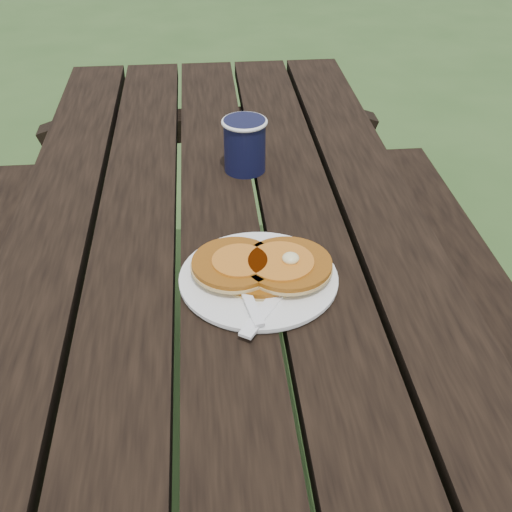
{
  "coord_description": "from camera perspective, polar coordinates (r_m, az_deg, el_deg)",
  "views": [
    {
      "loc": [
        -0.02,
        -0.92,
        1.38
      ],
      "look_at": [
        0.05,
        -0.13,
        0.8
      ],
      "focal_mm": 45.0,
      "sensor_mm": 36.0,
      "label": 1
    }
  ],
  "objects": [
    {
      "name": "coffee_cup",
      "position": [
        1.3,
        -1.01,
        10.08
      ],
      "size": [
        0.09,
        0.09,
        0.11
      ],
      "rotation": [
        0.0,
        0.0,
        0.0
      ],
      "color": "black",
      "rests_on": "picnic_table"
    },
    {
      "name": "ground",
      "position": [
        1.65,
        -2.22,
        -20.43
      ],
      "size": [
        60.0,
        60.0,
        0.0
      ],
      "primitive_type": "plane",
      "color": "#2E4C20",
      "rests_on": "ground"
    },
    {
      "name": "plate",
      "position": [
        1.01,
        0.23,
        -2.06
      ],
      "size": [
        0.3,
        0.3,
        0.01
      ],
      "primitive_type": "cylinder",
      "rotation": [
        0.0,
        0.0,
        0.26
      ],
      "color": "white",
      "rests_on": "picnic_table"
    },
    {
      "name": "knife",
      "position": [
        0.96,
        1.53,
        -3.93
      ],
      "size": [
        0.11,
        0.16,
        0.0
      ],
      "primitive_type": "cube",
      "rotation": [
        0.0,
        0.0,
        -0.57
      ],
      "color": "white",
      "rests_on": "plate"
    },
    {
      "name": "picnic_table",
      "position": [
        1.36,
        -2.58,
        -11.83
      ],
      "size": [
        1.36,
        1.8,
        0.75
      ],
      "color": "black",
      "rests_on": "ground"
    },
    {
      "name": "fork",
      "position": [
        0.95,
        -0.57,
        -4.06
      ],
      "size": [
        0.06,
        0.16,
        0.01
      ],
      "primitive_type": null,
      "rotation": [
        0.0,
        0.0,
        0.19
      ],
      "color": "white",
      "rests_on": "plate"
    },
    {
      "name": "pancake_stack",
      "position": [
        1.01,
        0.6,
        -0.88
      ],
      "size": [
        0.22,
        0.15,
        0.04
      ],
      "rotation": [
        0.0,
        0.0,
        0.16
      ],
      "color": "#945110",
      "rests_on": "plate"
    }
  ]
}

